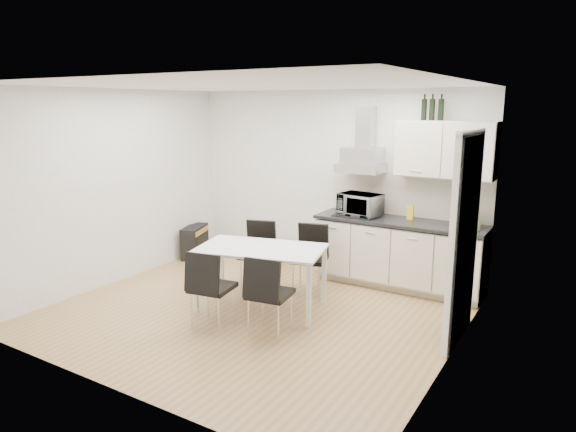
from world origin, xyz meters
name	(u,v)px	position (x,y,z in m)	size (l,w,h in m)	color
ground	(254,312)	(0.00, 0.00, 0.00)	(4.50, 4.50, 0.00)	tan
wall_back	(332,182)	(0.00, 2.00, 1.30)	(4.50, 0.10, 2.60)	white
wall_front	(108,244)	(0.00, -2.00, 1.30)	(4.50, 0.10, 2.60)	white
wall_left	(115,187)	(-2.25, 0.00, 1.30)	(0.10, 4.00, 2.60)	white
wall_right	(456,228)	(2.25, 0.00, 1.30)	(0.10, 4.00, 2.60)	white
ceiling	(250,85)	(0.00, 0.00, 2.60)	(4.50, 4.50, 0.00)	white
doorway	(464,241)	(2.21, 0.55, 1.05)	(0.08, 1.04, 2.10)	white
kitchenette	(403,226)	(1.19, 1.73, 0.83)	(2.22, 0.64, 2.52)	beige
dining_table	(261,254)	(0.00, 0.16, 0.67)	(1.62, 1.17, 0.75)	white
chair_far_left	(257,256)	(-0.44, 0.72, 0.44)	(0.44, 0.50, 0.88)	black
chair_far_right	(310,260)	(0.24, 0.91, 0.44)	(0.44, 0.50, 0.88)	black
chair_near_left	(213,288)	(-0.15, -0.55, 0.44)	(0.44, 0.50, 0.88)	black
chair_near_right	(270,295)	(0.49, -0.39, 0.44)	(0.44, 0.50, 0.88)	black
guitar_amp	(195,241)	(-2.10, 1.37, 0.25)	(0.44, 0.65, 0.50)	black
floor_speaker	(284,253)	(-0.76, 1.90, 0.13)	(0.16, 0.14, 0.27)	black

